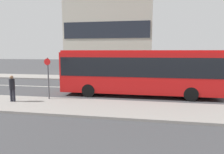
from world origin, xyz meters
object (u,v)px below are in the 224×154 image
object	(u,v)px
city_bus	(138,70)
parked_car_0	(221,79)
pedestrian_near_stop	(12,87)
bus_stop_sign	(48,75)

from	to	relation	value
city_bus	parked_car_0	bearing A→B (deg)	39.08
pedestrian_near_stop	bus_stop_sign	size ratio (longest dim) A/B	0.60
pedestrian_near_stop	city_bus	bearing A→B (deg)	26.61
pedestrian_near_stop	bus_stop_sign	xyz separation A→B (m)	(1.93, 1.10, 0.67)
pedestrian_near_stop	bus_stop_sign	distance (m)	2.32
city_bus	bus_stop_sign	xyz separation A→B (m)	(-5.89, -2.67, -0.21)
parked_car_0	bus_stop_sign	world-z (taller)	bus_stop_sign
city_bus	parked_car_0	world-z (taller)	city_bus
city_bus	pedestrian_near_stop	bearing A→B (deg)	-151.71
pedestrian_near_stop	parked_car_0	bearing A→B (deg)	32.29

